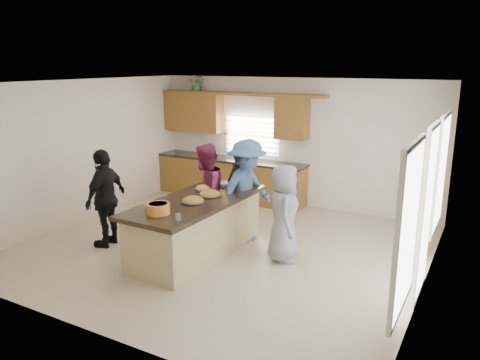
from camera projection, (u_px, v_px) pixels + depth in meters
The scene contains 18 objects.
floor at pixel (223, 247), 8.11m from camera, with size 6.50×6.50×0.00m, color #C9AE95.
room_shell at pixel (222, 139), 7.64m from camera, with size 6.52×6.02×2.81m.
back_cabinetry at pixel (229, 160), 10.89m from camera, with size 4.08×0.66×2.46m.
right_wall_glazing at pixel (427, 201), 6.15m from camera, with size 0.06×4.00×2.25m.
island at pixel (197, 228), 7.73m from camera, with size 1.22×2.73×0.95m.
platter_front at pixel (193, 201), 7.41m from camera, with size 0.39×0.39×0.16m.
platter_mid at pixel (210, 195), 7.78m from camera, with size 0.39×0.39×0.16m.
platter_back at pixel (203, 188), 8.16m from camera, with size 0.32×0.32×0.13m.
salad_bowl at pixel (158, 208), 6.86m from camera, with size 0.34×0.34×0.16m.
clear_cup at pixel (178, 217), 6.59m from camera, with size 0.08×0.08×0.10m, color white.
plate_stack at pixel (223, 184), 8.44m from camera, with size 0.21×0.21×0.05m, color #BD8DCD.
flower_vase at pixel (243, 171), 8.51m from camera, with size 0.14×0.14×0.45m.
potted_plant at pixel (198, 84), 10.97m from camera, with size 0.39×0.34×0.43m, color #34732E.
woman_left_back at pixel (238, 188), 8.78m from camera, with size 0.60×0.40×1.65m, color black.
woman_left_mid at pixel (206, 193), 8.28m from camera, with size 0.85×0.66×1.75m, color maroon.
woman_left_front at pixel (106, 198), 8.02m from camera, with size 1.00×0.42×1.71m, color black.
woman_right_back at pixel (247, 191), 8.18m from camera, with size 1.19×0.68×1.84m, color #3E6088.
woman_right_front at pixel (284, 213), 7.43m from camera, with size 0.77×0.50×1.58m, color gray.
Camera 1 is at (3.92, -6.49, 3.12)m, focal length 35.00 mm.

